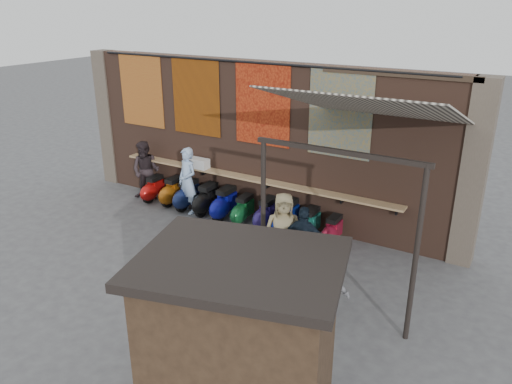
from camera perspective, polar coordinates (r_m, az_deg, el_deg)
ground at (r=11.45m, az=-6.91°, el=-7.00°), size 70.00×70.00×0.00m
brick_wall at (r=12.80m, az=0.04°, el=5.86°), size 10.00×0.40×4.00m
pier_left at (r=16.01m, az=-16.36°, el=8.12°), size 0.50×0.50×4.00m
pier_right at (r=11.20m, az=23.60°, el=1.80°), size 0.50×0.50×4.00m
eating_counter at (r=12.77m, az=-0.81°, el=1.58°), size 8.00×0.32×0.05m
shelf_box at (r=13.55m, az=-6.61°, el=3.29°), size 0.59×0.28×0.26m
tapestry_redgold at (r=14.55m, az=-12.95°, el=11.22°), size 1.50×0.02×2.00m
tapestry_sun at (r=13.33m, az=-6.86°, el=10.74°), size 1.50×0.02×2.00m
tapestry_orange at (r=12.24m, az=0.74°, el=9.96°), size 1.50×0.02×2.00m
tapestry_multi at (r=11.40m, az=9.59°, el=8.83°), size 1.50×0.02×2.00m
hang_rail at (r=12.23m, az=-0.52°, el=14.60°), size 9.50×0.06×0.06m
scooter_stool_0 at (r=14.45m, az=-11.60°, el=0.37°), size 0.34×0.75×0.71m
scooter_stool_1 at (r=14.08m, az=-9.46°, el=0.07°), size 0.36×0.80×0.76m
scooter_stool_2 at (r=13.71m, az=-7.83°, el=-0.35°), size 0.38×0.84×0.79m
scooter_stool_3 at (r=13.34m, az=-5.64°, el=-0.85°), size 0.38×0.85×0.80m
scooter_stool_4 at (r=12.99m, az=-3.60°, el=-1.35°), size 0.39×0.87×0.82m
scooter_stool_5 at (r=12.73m, az=-1.46°, el=-2.06°), size 0.34×0.76×0.72m
scooter_stool_6 at (r=12.43m, az=1.20°, el=-2.51°), size 0.37×0.81×0.77m
scooter_stool_7 at (r=12.16m, az=3.51°, el=-2.93°), size 0.40×0.88×0.84m
scooter_stool_8 at (r=11.96m, az=6.11°, el=-3.69°), size 0.36×0.79×0.75m
scooter_stool_9 at (r=11.76m, az=8.73°, el=-4.44°), size 0.33×0.72×0.69m
diner_left at (r=13.32m, az=-7.82°, el=1.29°), size 0.76×0.62×1.79m
diner_right at (r=14.47m, az=-12.45°, el=2.40°), size 0.98×0.86×1.69m
shopper_navy at (r=10.28m, az=5.47°, el=-5.64°), size 0.93×0.50×1.51m
shopper_grey at (r=8.97m, az=7.57°, el=-9.87°), size 1.05×0.65×1.56m
shopper_tan at (r=10.52m, az=3.12°, el=-4.43°), size 0.97×0.87×1.67m
market_stall at (r=6.70m, az=-1.72°, el=-17.47°), size 2.54×2.15×2.38m
stall_roof at (r=6.00m, az=-1.85°, el=-8.09°), size 2.86×2.46×0.12m
stall_sign at (r=7.06m, az=0.36°, el=-9.91°), size 1.17×0.34×0.50m
stall_shelf at (r=7.54m, az=0.34°, el=-15.50°), size 1.79×0.56×0.06m
awning_canvas at (r=9.43m, az=13.05°, el=9.48°), size 3.20×3.28×0.97m
awning_ledger at (r=10.88m, az=15.94°, el=12.85°), size 3.30×0.08×0.12m
awning_header at (r=8.17m, az=9.45°, el=4.57°), size 3.00×0.08×0.08m
awning_post_left at (r=9.26m, az=0.82°, el=-3.22°), size 0.09×0.09×3.10m
awning_post_right at (r=8.38m, az=17.80°, el=-7.09°), size 0.09×0.09×3.10m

